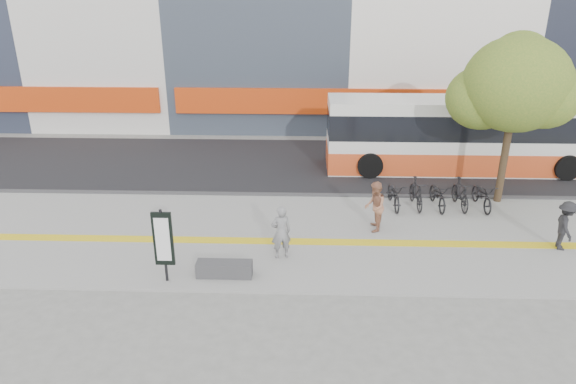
{
  "coord_description": "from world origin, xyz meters",
  "views": [
    {
      "loc": [
        -0.34,
        -13.92,
        7.85
      ],
      "look_at": [
        -0.88,
        2.0,
        1.43
      ],
      "focal_mm": 31.89,
      "sensor_mm": 36.0,
      "label": 1
    }
  ],
  "objects_px": {
    "bench": "(224,269)",
    "pedestrian_tan": "(375,207)",
    "street_tree": "(514,86)",
    "bus": "(463,137)",
    "seated_woman": "(281,232)",
    "signboard": "(163,240)",
    "pedestrian_dark": "(565,226)"
  },
  "relations": [
    {
      "from": "street_tree",
      "to": "pedestrian_tan",
      "type": "height_order",
      "value": "street_tree"
    },
    {
      "from": "pedestrian_tan",
      "to": "pedestrian_dark",
      "type": "bearing_deg",
      "value": 84.48
    },
    {
      "from": "bench",
      "to": "pedestrian_tan",
      "type": "relative_size",
      "value": 0.92
    },
    {
      "from": "signboard",
      "to": "street_tree",
      "type": "relative_size",
      "value": 0.35
    },
    {
      "from": "street_tree",
      "to": "bus",
      "type": "height_order",
      "value": "street_tree"
    },
    {
      "from": "bench",
      "to": "street_tree",
      "type": "bearing_deg",
      "value": 31.62
    },
    {
      "from": "signboard",
      "to": "pedestrian_dark",
      "type": "xyz_separation_m",
      "value": [
        12.06,
        2.32,
        -0.48
      ]
    },
    {
      "from": "signboard",
      "to": "pedestrian_tan",
      "type": "bearing_deg",
      "value": 28.96
    },
    {
      "from": "bus",
      "to": "pedestrian_tan",
      "type": "relative_size",
      "value": 6.95
    },
    {
      "from": "street_tree",
      "to": "seated_woman",
      "type": "bearing_deg",
      "value": -149.38
    },
    {
      "from": "seated_woman",
      "to": "pedestrian_tan",
      "type": "distance_m",
      "value": 3.66
    },
    {
      "from": "bench",
      "to": "pedestrian_dark",
      "type": "distance_m",
      "value": 10.67
    },
    {
      "from": "bench",
      "to": "bus",
      "type": "height_order",
      "value": "bus"
    },
    {
      "from": "bus",
      "to": "signboard",
      "type": "bearing_deg",
      "value": -137.57
    },
    {
      "from": "street_tree",
      "to": "pedestrian_dark",
      "type": "height_order",
      "value": "street_tree"
    },
    {
      "from": "signboard",
      "to": "street_tree",
      "type": "distance_m",
      "value": 13.4
    },
    {
      "from": "seated_woman",
      "to": "signboard",
      "type": "bearing_deg",
      "value": 8.06
    },
    {
      "from": "street_tree",
      "to": "seated_woman",
      "type": "relative_size",
      "value": 3.7
    },
    {
      "from": "seated_woman",
      "to": "pedestrian_tan",
      "type": "xyz_separation_m",
      "value": [
        3.07,
        1.99,
        0.02
      ]
    },
    {
      "from": "signboard",
      "to": "street_tree",
      "type": "bearing_deg",
      "value": 29.07
    },
    {
      "from": "street_tree",
      "to": "pedestrian_tan",
      "type": "distance_m",
      "value": 6.87
    },
    {
      "from": "pedestrian_dark",
      "to": "bench",
      "type": "bearing_deg",
      "value": 109.91
    },
    {
      "from": "signboard",
      "to": "seated_woman",
      "type": "xyz_separation_m",
      "value": [
        3.18,
        1.47,
        -0.44
      ]
    },
    {
      "from": "bench",
      "to": "seated_woman",
      "type": "bearing_deg",
      "value": 36.47
    },
    {
      "from": "bench",
      "to": "pedestrian_dark",
      "type": "height_order",
      "value": "pedestrian_dark"
    },
    {
      "from": "seated_woman",
      "to": "pedestrian_tan",
      "type": "relative_size",
      "value": 0.98
    },
    {
      "from": "seated_woman",
      "to": "pedestrian_dark",
      "type": "xyz_separation_m",
      "value": [
        8.89,
        0.85,
        -0.05
      ]
    },
    {
      "from": "signboard",
      "to": "pedestrian_dark",
      "type": "bearing_deg",
      "value": 10.89
    },
    {
      "from": "signboard",
      "to": "seated_woman",
      "type": "distance_m",
      "value": 3.53
    },
    {
      "from": "street_tree",
      "to": "bus",
      "type": "relative_size",
      "value": 0.52
    },
    {
      "from": "bench",
      "to": "bus",
      "type": "xyz_separation_m",
      "value": [
        9.35,
        9.7,
        1.27
      ]
    },
    {
      "from": "pedestrian_dark",
      "to": "street_tree",
      "type": "bearing_deg",
      "value": 18.68
    }
  ]
}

